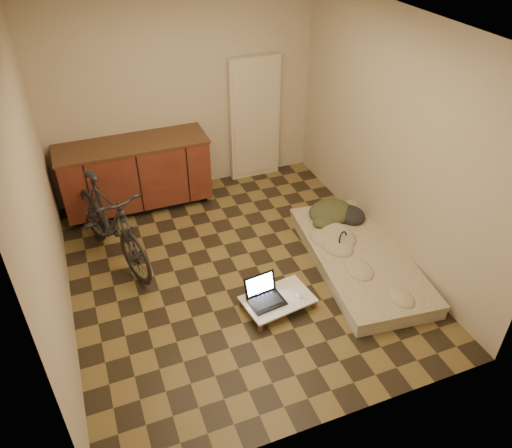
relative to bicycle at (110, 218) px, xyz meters
name	(u,v)px	position (x,y,z in m)	size (l,w,h in m)	color
room_shell	(235,167)	(1.20, -0.71, 0.75)	(3.50, 4.00, 2.60)	brown
cabinets	(136,175)	(0.45, 0.99, -0.08)	(1.84, 0.62, 0.91)	black
appliance_panel	(254,119)	(2.15, 1.23, 0.30)	(0.70, 0.10, 1.70)	beige
bicycle	(110,218)	(0.00, 0.00, 0.00)	(0.50, 1.69, 1.09)	black
futon	(359,258)	(2.50, -1.09, -0.46)	(1.19, 2.12, 0.17)	#B6AF92
clothing_pile	(337,208)	(2.59, -0.38, -0.25)	(0.59, 0.49, 0.24)	#383D23
headphones	(343,239)	(2.39, -0.90, -0.30)	(0.22, 0.20, 0.14)	black
lap_desk	(278,299)	(1.39, -1.38, -0.45)	(0.74, 0.54, 0.11)	brown
laptop	(264,296)	(1.26, -1.34, -0.38)	(0.37, 0.34, 0.23)	black
mouse	(299,295)	(1.60, -1.43, -0.42)	(0.05, 0.09, 0.03)	white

